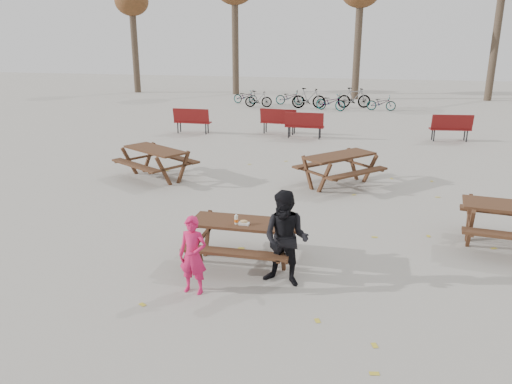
% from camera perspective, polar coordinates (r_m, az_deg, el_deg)
% --- Properties ---
extents(ground, '(80.00, 80.00, 0.00)m').
position_cam_1_polar(ground, '(8.92, -1.44, -8.03)').
color(ground, gray).
rests_on(ground, ground).
extents(main_picnic_table, '(1.80, 1.45, 0.78)m').
position_cam_1_polar(main_picnic_table, '(8.69, -1.47, -4.54)').
color(main_picnic_table, '#3A2015').
rests_on(main_picnic_table, ground).
extents(food_tray, '(0.18, 0.11, 0.03)m').
position_cam_1_polar(food_tray, '(8.47, -1.38, -3.63)').
color(food_tray, white).
rests_on(food_tray, main_picnic_table).
extents(bread_roll, '(0.14, 0.06, 0.05)m').
position_cam_1_polar(bread_roll, '(8.45, -1.38, -3.36)').
color(bread_roll, tan).
rests_on(bread_roll, food_tray).
extents(soda_bottle, '(0.07, 0.07, 0.17)m').
position_cam_1_polar(soda_bottle, '(8.48, -2.27, -3.21)').
color(soda_bottle, silver).
rests_on(soda_bottle, main_picnic_table).
extents(child, '(0.48, 0.33, 1.25)m').
position_cam_1_polar(child, '(7.76, -7.22, -7.18)').
color(child, '#CE1952').
rests_on(child, ground).
extents(adult, '(0.85, 0.71, 1.56)m').
position_cam_1_polar(adult, '(7.89, 3.44, -5.37)').
color(adult, black).
rests_on(adult, ground).
extents(picnic_table_north, '(2.50, 2.37, 0.85)m').
position_cam_1_polar(picnic_table_north, '(14.20, -11.38, 3.21)').
color(picnic_table_north, '#3A2015').
rests_on(picnic_table_north, ground).
extents(picnic_table_far, '(2.49, 2.52, 0.85)m').
position_cam_1_polar(picnic_table_far, '(13.41, 9.49, 2.47)').
color(picnic_table_far, '#3A2015').
rests_on(picnic_table_far, ground).
extents(park_bench_row, '(11.60, 1.26, 1.03)m').
position_cam_1_polar(park_bench_row, '(19.94, 5.51, 7.81)').
color(park_bench_row, maroon).
rests_on(park_bench_row, ground).
extents(bicycle_row, '(9.29, 2.69, 1.10)m').
position_cam_1_polar(bicycle_row, '(28.16, 6.52, 10.52)').
color(bicycle_row, black).
rests_on(bicycle_row, ground).
extents(fallen_leaves, '(11.00, 11.00, 0.01)m').
position_cam_1_polar(fallen_leaves, '(11.09, 4.25, -2.81)').
color(fallen_leaves, gold).
rests_on(fallen_leaves, ground).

